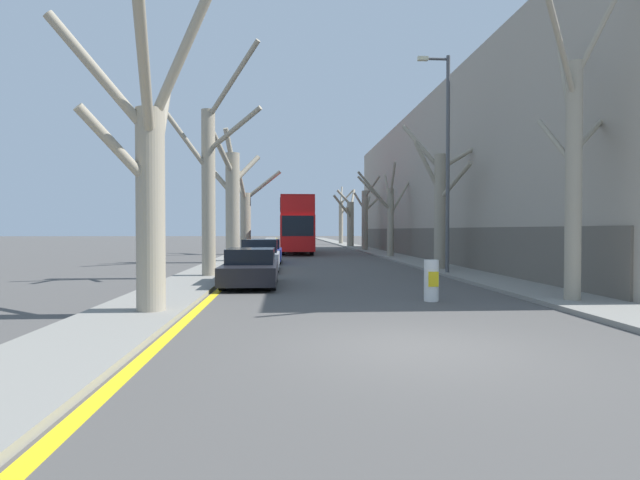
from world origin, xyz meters
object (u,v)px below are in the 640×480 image
(street_tree_left_3, at_px, (246,215))
(parked_car_2, at_px, (265,252))
(street_tree_right_0, at_px, (575,160))
(street_tree_right_2, at_px, (389,214))
(street_tree_right_5, at_px, (341,219))
(traffic_bollard, at_px, (431,281))
(street_tree_right_3, at_px, (366,217))
(street_tree_left_2, at_px, (232,200))
(lamp_post, at_px, (446,155))
(street_tree_left_1, at_px, (210,183))
(street_tree_right_4, at_px, (350,220))
(street_tree_left_0, at_px, (148,181))
(double_decker_bus, at_px, (296,222))
(street_tree_right_1, at_px, (441,203))
(parked_car_0, at_px, (251,268))
(parked_car_1, at_px, (260,256))

(street_tree_left_3, relative_size, parked_car_2, 1.55)
(street_tree_right_0, relative_size, street_tree_right_2, 1.40)
(street_tree_right_5, xyz_separation_m, traffic_bollard, (-3.52, -53.68, -2.89))
(street_tree_right_2, xyz_separation_m, street_tree_right_3, (0.17, 11.29, 0.10))
(street_tree_left_2, xyz_separation_m, lamp_post, (9.97, -8.85, 1.45))
(street_tree_left_1, xyz_separation_m, street_tree_right_4, (10.14, 35.54, -0.77))
(street_tree_left_0, bearing_deg, street_tree_left_3, 90.19)
(street_tree_right_0, bearing_deg, street_tree_left_1, 144.34)
(street_tree_left_1, distance_m, street_tree_right_5, 48.04)
(street_tree_left_2, xyz_separation_m, street_tree_right_0, (10.69, -17.18, 0.08))
(street_tree_left_1, xyz_separation_m, double_decker_bus, (3.86, 21.64, -1.22))
(double_decker_bus, relative_size, lamp_post, 1.22)
(street_tree_right_1, bearing_deg, street_tree_right_2, 90.73)
(street_tree_left_3, xyz_separation_m, parked_car_0, (1.93, -22.38, -2.47))
(street_tree_left_3, xyz_separation_m, lamp_post, (9.95, -18.92, 2.05))
(street_tree_right_5, xyz_separation_m, parked_car_2, (-8.69, -37.42, -2.79))
(street_tree_left_2, distance_m, street_tree_right_2, 11.33)
(street_tree_left_0, height_order, street_tree_left_1, street_tree_left_1)
(double_decker_bus, distance_m, parked_car_2, 12.51)
(street_tree_left_2, height_order, lamp_post, lamp_post)
(lamp_post, xyz_separation_m, traffic_bollard, (-2.85, -7.58, -4.58))
(street_tree_left_0, relative_size, street_tree_right_3, 1.03)
(street_tree_right_2, relative_size, parked_car_0, 1.49)
(street_tree_left_0, xyz_separation_m, street_tree_right_4, (10.20, 44.22, -0.00))
(street_tree_right_1, bearing_deg, street_tree_right_5, 89.79)
(street_tree_left_3, relative_size, street_tree_right_3, 0.99)
(street_tree_left_2, height_order, street_tree_right_3, street_tree_left_2)
(street_tree_right_3, bearing_deg, parked_car_2, -118.02)
(street_tree_left_0, distance_m, street_tree_right_3, 35.75)
(double_decker_bus, bearing_deg, street_tree_right_3, 30.96)
(street_tree_left_1, relative_size, traffic_bollard, 7.96)
(street_tree_left_1, relative_size, street_tree_right_1, 1.25)
(street_tree_right_3, height_order, street_tree_right_5, street_tree_right_5)
(street_tree_right_0, bearing_deg, street_tree_right_1, 91.13)
(street_tree_left_3, xyz_separation_m, traffic_bollard, (7.10, -26.50, -2.53))
(street_tree_right_0, bearing_deg, street_tree_right_3, 90.32)
(street_tree_right_3, xyz_separation_m, street_tree_right_5, (0.14, 21.36, 0.31))
(street_tree_left_1, distance_m, lamp_post, 9.93)
(street_tree_left_0, distance_m, street_tree_right_1, 15.68)
(street_tree_left_3, xyz_separation_m, street_tree_right_0, (10.67, -27.26, 0.68))
(street_tree_left_2, xyz_separation_m, street_tree_right_1, (10.48, -6.56, -0.46))
(street_tree_right_2, xyz_separation_m, parked_car_1, (-8.38, -10.70, -2.34))
(double_decker_bus, bearing_deg, street_tree_right_4, 65.65)
(double_decker_bus, distance_m, parked_car_0, 24.48)
(street_tree_right_0, relative_size, parked_car_1, 2.31)
(parked_car_0, distance_m, parked_car_1, 6.21)
(parked_car_0, height_order, traffic_bollard, parked_car_0)
(traffic_bollard, bearing_deg, parked_car_1, 116.60)
(street_tree_left_0, height_order, street_tree_left_2, street_tree_left_2)
(street_tree_left_2, distance_m, parked_car_0, 12.83)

